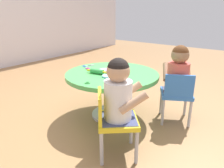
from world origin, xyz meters
TOP-DOWN VIEW (x-y plane):
  - ground_plane at (0.00, 0.00)m, footprint 10.00×10.00m
  - craft_table at (0.00, 0.00)m, footprint 0.96×0.96m
  - child_chair_left at (-0.52, -0.41)m, footprint 0.42×0.42m
  - seated_child_left at (-0.49, -0.44)m, footprint 0.43×0.44m
  - child_chair_right at (0.29, -0.59)m, footprint 0.41×0.41m
  - seated_child_right at (0.33, -0.57)m, footprint 0.43×0.40m
  - rolling_pin at (-0.12, 0.10)m, footprint 0.08×0.23m
  - craft_scissors at (0.04, 0.40)m, footprint 0.14×0.11m
  - playdough_blob_0 at (-0.13, -0.05)m, footprint 0.12×0.12m
  - playdough_blob_1 at (0.01, 0.10)m, footprint 0.12×0.12m
  - cookie_cutter_0 at (-0.16, -0.17)m, footprint 0.07×0.07m
  - cookie_cutter_1 at (-0.39, -0.03)m, footprint 0.05×0.05m
  - cookie_cutter_2 at (-0.04, 0.31)m, footprint 0.05×0.05m

SIDE VIEW (x-z plane):
  - ground_plane at x=0.00m, z-range 0.00..0.00m
  - child_chair_left at x=-0.52m, z-range 0.04..0.57m
  - child_chair_right at x=0.29m, z-range 0.04..0.57m
  - craft_table at x=0.00m, z-range 0.14..0.63m
  - craft_scissors at x=0.04m, z-range 0.49..0.50m
  - cookie_cutter_0 at x=-0.16m, z-range 0.49..0.50m
  - cookie_cutter_1 at x=-0.39m, z-range 0.49..0.50m
  - cookie_cutter_2 at x=-0.04m, z-range 0.49..0.50m
  - playdough_blob_0 at x=-0.13m, z-range 0.49..0.50m
  - playdough_blob_1 at x=0.01m, z-range 0.49..0.51m
  - rolling_pin at x=-0.12m, z-range 0.49..0.54m
  - seated_child_left at x=-0.49m, z-range 0.28..0.79m
  - seated_child_right at x=0.33m, z-range 0.28..0.79m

